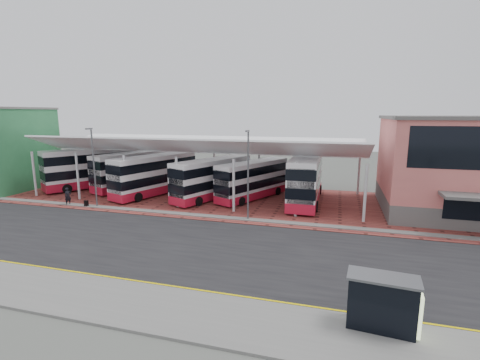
{
  "coord_description": "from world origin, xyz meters",
  "views": [
    {
      "loc": [
        9.54,
        -22.86,
        9.49
      ],
      "look_at": [
        0.58,
        8.69,
        3.17
      ],
      "focal_mm": 26.0,
      "sensor_mm": 36.0,
      "label": 1
    }
  ],
  "objects_px": {
    "bus_3": "(212,179)",
    "bus_shelter": "(389,300)",
    "bus_5": "(306,179)",
    "bus_1": "(134,170)",
    "pedestrian": "(68,196)",
    "bus_2": "(155,175)",
    "bus_4": "(253,180)",
    "bus_0": "(95,168)"
  },
  "relations": [
    {
      "from": "bus_5",
      "to": "bus_0",
      "type": "bearing_deg",
      "value": 179.34
    },
    {
      "from": "bus_2",
      "to": "bus_4",
      "type": "relative_size",
      "value": 1.13
    },
    {
      "from": "bus_4",
      "to": "bus_5",
      "type": "relative_size",
      "value": 0.84
    },
    {
      "from": "bus_1",
      "to": "bus_3",
      "type": "relative_size",
      "value": 1.04
    },
    {
      "from": "bus_1",
      "to": "pedestrian",
      "type": "relative_size",
      "value": 6.12
    },
    {
      "from": "pedestrian",
      "to": "bus_4",
      "type": "bearing_deg",
      "value": -41.47
    },
    {
      "from": "bus_2",
      "to": "bus_shelter",
      "type": "height_order",
      "value": "bus_2"
    },
    {
      "from": "bus_1",
      "to": "bus_2",
      "type": "height_order",
      "value": "bus_2"
    },
    {
      "from": "bus_5",
      "to": "pedestrian",
      "type": "distance_m",
      "value": 25.12
    },
    {
      "from": "bus_3",
      "to": "bus_shelter",
      "type": "xyz_separation_m",
      "value": [
        15.8,
        -21.09,
        -0.61
      ]
    },
    {
      "from": "bus_1",
      "to": "bus_shelter",
      "type": "height_order",
      "value": "bus_1"
    },
    {
      "from": "bus_2",
      "to": "pedestrian",
      "type": "xyz_separation_m",
      "value": [
        -6.25,
        -6.94,
        -1.37
      ]
    },
    {
      "from": "bus_4",
      "to": "bus_shelter",
      "type": "bearing_deg",
      "value": -37.4
    },
    {
      "from": "bus_5",
      "to": "bus_shelter",
      "type": "height_order",
      "value": "bus_5"
    },
    {
      "from": "bus_1",
      "to": "bus_4",
      "type": "bearing_deg",
      "value": 14.52
    },
    {
      "from": "bus_1",
      "to": "bus_5",
      "type": "relative_size",
      "value": 0.94
    },
    {
      "from": "bus_1",
      "to": "bus_2",
      "type": "xyz_separation_m",
      "value": [
        4.31,
        -2.41,
        0.02
      ]
    },
    {
      "from": "bus_5",
      "to": "bus_3",
      "type": "bearing_deg",
      "value": -172.84
    },
    {
      "from": "bus_1",
      "to": "bus_3",
      "type": "height_order",
      "value": "bus_1"
    },
    {
      "from": "bus_2",
      "to": "bus_3",
      "type": "distance_m",
      "value": 7.19
    },
    {
      "from": "bus_1",
      "to": "bus_2",
      "type": "relative_size",
      "value": 0.99
    },
    {
      "from": "bus_0",
      "to": "pedestrian",
      "type": "distance_m",
      "value": 9.22
    },
    {
      "from": "pedestrian",
      "to": "bus_5",
      "type": "bearing_deg",
      "value": -46.62
    },
    {
      "from": "bus_5",
      "to": "bus_shelter",
      "type": "bearing_deg",
      "value": -76.32
    },
    {
      "from": "bus_2",
      "to": "bus_3",
      "type": "relative_size",
      "value": 1.05
    },
    {
      "from": "bus_2",
      "to": "bus_3",
      "type": "xyz_separation_m",
      "value": [
        7.19,
        0.03,
        -0.1
      ]
    },
    {
      "from": "bus_0",
      "to": "bus_3",
      "type": "relative_size",
      "value": 1.08
    },
    {
      "from": "bus_shelter",
      "to": "bus_5",
      "type": "bearing_deg",
      "value": 109.36
    },
    {
      "from": "bus_shelter",
      "to": "bus_2",
      "type": "bearing_deg",
      "value": 142.89
    },
    {
      "from": "bus_4",
      "to": "bus_shelter",
      "type": "height_order",
      "value": "bus_4"
    },
    {
      "from": "bus_1",
      "to": "bus_5",
      "type": "xyz_separation_m",
      "value": [
        21.72,
        -1.04,
        0.2
      ]
    },
    {
      "from": "bus_0",
      "to": "pedestrian",
      "type": "bearing_deg",
      "value": -35.98
    },
    {
      "from": "bus_1",
      "to": "bus_4",
      "type": "height_order",
      "value": "bus_1"
    },
    {
      "from": "bus_3",
      "to": "bus_4",
      "type": "bearing_deg",
      "value": 37.63
    },
    {
      "from": "bus_4",
      "to": "pedestrian",
      "type": "height_order",
      "value": "bus_4"
    },
    {
      "from": "bus_0",
      "to": "bus_shelter",
      "type": "bearing_deg",
      "value": -1.82
    },
    {
      "from": "bus_2",
      "to": "bus_4",
      "type": "height_order",
      "value": "bus_2"
    },
    {
      "from": "bus_5",
      "to": "pedestrian",
      "type": "relative_size",
      "value": 6.54
    },
    {
      "from": "pedestrian",
      "to": "bus_shelter",
      "type": "relative_size",
      "value": 0.59
    },
    {
      "from": "bus_4",
      "to": "pedestrian",
      "type": "xyz_separation_m",
      "value": [
        -17.8,
        -8.12,
        -1.14
      ]
    },
    {
      "from": "bus_shelter",
      "to": "bus_3",
      "type": "bearing_deg",
      "value": 132.22
    },
    {
      "from": "pedestrian",
      "to": "bus_shelter",
      "type": "distance_m",
      "value": 32.48
    }
  ]
}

